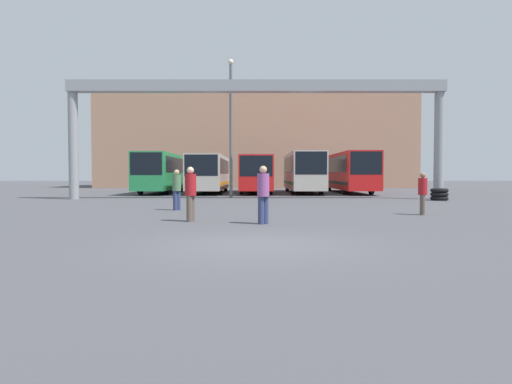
% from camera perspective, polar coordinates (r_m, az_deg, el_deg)
% --- Properties ---
extents(ground_plane, '(200.00, 200.00, 0.00)m').
position_cam_1_polar(ground_plane, '(10.14, -0.20, -6.64)').
color(ground_plane, '#47474C').
extents(building_backdrop, '(37.13, 12.00, 11.60)m').
position_cam_1_polar(building_backdrop, '(57.60, -0.24, 6.44)').
color(building_backdrop, tan).
rests_on(building_backdrop, ground).
extents(overhead_gantry, '(23.50, 0.80, 7.39)m').
position_cam_1_polar(overhead_gantry, '(28.95, -0.24, 11.14)').
color(overhead_gantry, gray).
rests_on(overhead_gantry, ground).
extents(bus_slot_0, '(2.51, 11.89, 3.23)m').
position_cam_1_polar(bus_slot_0, '(39.26, -11.80, 2.61)').
color(bus_slot_0, '#268C4C').
rests_on(bus_slot_0, ground).
extents(bus_slot_1, '(2.62, 11.66, 3.08)m').
position_cam_1_polar(bus_slot_1, '(38.55, -6.10, 2.53)').
color(bus_slot_1, beige).
rests_on(bus_slot_1, ground).
extents(bus_slot_2, '(2.57, 10.99, 3.00)m').
position_cam_1_polar(bus_slot_2, '(38.02, -0.24, 2.48)').
color(bus_slot_2, red).
rests_on(bus_slot_2, ground).
extents(bus_slot_3, '(2.50, 11.74, 3.30)m').
position_cam_1_polar(bus_slot_3, '(38.60, 5.61, 2.71)').
color(bus_slot_3, beige).
rests_on(bus_slot_3, ground).
extents(bus_slot_4, '(2.51, 12.49, 3.30)m').
position_cam_1_polar(bus_slot_4, '(39.56, 11.23, 2.67)').
color(bus_slot_4, red).
rests_on(bus_slot_4, ground).
extents(pedestrian_near_right, '(0.38, 0.38, 1.81)m').
position_cam_1_polar(pedestrian_near_right, '(15.24, -8.44, -0.06)').
color(pedestrian_near_right, brown).
rests_on(pedestrian_near_right, ground).
extents(pedestrian_near_center, '(0.37, 0.37, 1.77)m').
position_cam_1_polar(pedestrian_near_center, '(20.14, -10.14, 0.41)').
color(pedestrian_near_center, navy).
rests_on(pedestrian_near_center, ground).
extents(pedestrian_near_left, '(0.38, 0.38, 1.83)m').
position_cam_1_polar(pedestrian_near_left, '(14.31, 0.66, -0.15)').
color(pedestrian_near_left, navy).
rests_on(pedestrian_near_left, ground).
extents(pedestrian_mid_left, '(0.34, 0.34, 1.63)m').
position_cam_1_polar(pedestrian_mid_left, '(18.67, 19.86, -0.05)').
color(pedestrian_mid_left, brown).
rests_on(pedestrian_mid_left, ground).
extents(tire_stack, '(1.04, 1.04, 0.72)m').
position_cam_1_polar(tire_stack, '(29.47, 21.69, -0.27)').
color(tire_stack, black).
rests_on(tire_stack, ground).
extents(lamp_post, '(0.36, 0.36, 9.16)m').
position_cam_1_polar(lamp_post, '(30.60, -3.41, 8.57)').
color(lamp_post, '#595B60').
rests_on(lamp_post, ground).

